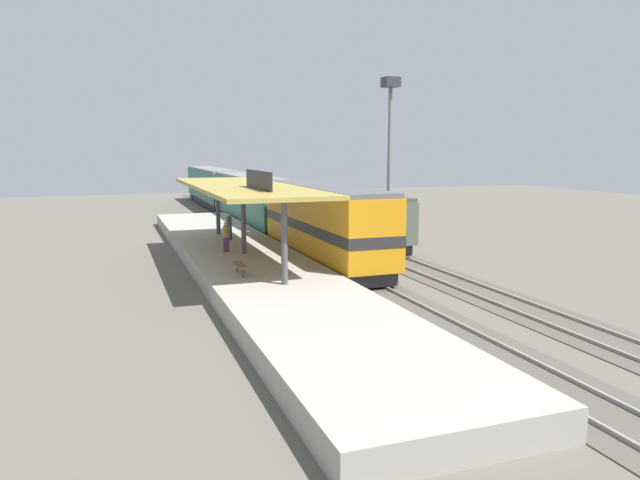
{
  "coord_description": "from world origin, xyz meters",
  "views": [
    {
      "loc": [
        -11.49,
        -31.68,
        6.62
      ],
      "look_at": [
        -1.38,
        -3.52,
        2.0
      ],
      "focal_mm": 33.02,
      "sensor_mm": 36.0,
      "label": 1
    }
  ],
  "objects_px": {
    "locomotive": "(324,224)",
    "passenger_carriage_front": "(252,200)",
    "passenger_carriage_rear": "(212,186)",
    "person_walking": "(229,225)",
    "person_waiting": "(226,235)",
    "freight_car": "(358,217)",
    "light_mast": "(390,124)",
    "platform_bench": "(240,265)"
  },
  "relations": [
    {
      "from": "passenger_carriage_rear",
      "to": "light_mast",
      "type": "relative_size",
      "value": 1.71
    },
    {
      "from": "locomotive",
      "to": "light_mast",
      "type": "distance_m",
      "value": 12.35
    },
    {
      "from": "passenger_carriage_front",
      "to": "person_waiting",
      "type": "bearing_deg",
      "value": -107.87
    },
    {
      "from": "freight_car",
      "to": "person_waiting",
      "type": "distance_m",
      "value": 11.05
    },
    {
      "from": "passenger_carriage_front",
      "to": "light_mast",
      "type": "relative_size",
      "value": 1.71
    },
    {
      "from": "person_walking",
      "to": "platform_bench",
      "type": "bearing_deg",
      "value": -98.53
    },
    {
      "from": "passenger_carriage_front",
      "to": "light_mast",
      "type": "height_order",
      "value": "light_mast"
    },
    {
      "from": "passenger_carriage_rear",
      "to": "person_walking",
      "type": "relative_size",
      "value": 11.7
    },
    {
      "from": "light_mast",
      "to": "locomotive",
      "type": "bearing_deg",
      "value": -136.26
    },
    {
      "from": "light_mast",
      "to": "person_walking",
      "type": "xyz_separation_m",
      "value": [
        -12.2,
        -1.93,
        -6.54
      ]
    },
    {
      "from": "passenger_carriage_rear",
      "to": "freight_car",
      "type": "relative_size",
      "value": 1.67
    },
    {
      "from": "person_waiting",
      "to": "person_walking",
      "type": "bearing_deg",
      "value": 76.66
    },
    {
      "from": "person_waiting",
      "to": "person_walking",
      "type": "height_order",
      "value": "same"
    },
    {
      "from": "person_waiting",
      "to": "freight_car",
      "type": "bearing_deg",
      "value": 24.64
    },
    {
      "from": "person_walking",
      "to": "locomotive",
      "type": "bearing_deg",
      "value": -51.54
    },
    {
      "from": "passenger_carriage_front",
      "to": "person_walking",
      "type": "height_order",
      "value": "passenger_carriage_front"
    },
    {
      "from": "locomotive",
      "to": "freight_car",
      "type": "xyz_separation_m",
      "value": [
        4.6,
        5.73,
        -0.44
      ]
    },
    {
      "from": "passenger_carriage_front",
      "to": "passenger_carriage_rear",
      "type": "bearing_deg",
      "value": 90.0
    },
    {
      "from": "passenger_carriage_front",
      "to": "person_waiting",
      "type": "xyz_separation_m",
      "value": [
        -5.44,
        -16.88,
        -0.46
      ]
    },
    {
      "from": "locomotive",
      "to": "passenger_carriage_rear",
      "type": "relative_size",
      "value": 0.72
    },
    {
      "from": "locomotive",
      "to": "passenger_carriage_rear",
      "type": "bearing_deg",
      "value": 90.0
    },
    {
      "from": "platform_bench",
      "to": "freight_car",
      "type": "height_order",
      "value": "freight_car"
    },
    {
      "from": "platform_bench",
      "to": "freight_car",
      "type": "relative_size",
      "value": 0.14
    },
    {
      "from": "locomotive",
      "to": "passenger_carriage_front",
      "type": "bearing_deg",
      "value": 90.0
    },
    {
      "from": "platform_bench",
      "to": "locomotive",
      "type": "xyz_separation_m",
      "value": [
        6.0,
        5.16,
        1.07
      ]
    },
    {
      "from": "light_mast",
      "to": "passenger_carriage_front",
      "type": "bearing_deg",
      "value": 126.52
    },
    {
      "from": "passenger_carriage_front",
      "to": "person_walking",
      "type": "distance_m",
      "value": 13.23
    },
    {
      "from": "person_waiting",
      "to": "person_walking",
      "type": "relative_size",
      "value": 1.0
    },
    {
      "from": "locomotive",
      "to": "light_mast",
      "type": "bearing_deg",
      "value": 43.74
    },
    {
      "from": "light_mast",
      "to": "person_waiting",
      "type": "height_order",
      "value": "light_mast"
    },
    {
      "from": "locomotive",
      "to": "person_waiting",
      "type": "relative_size",
      "value": 8.44
    },
    {
      "from": "freight_car",
      "to": "light_mast",
      "type": "bearing_deg",
      "value": 28.54
    },
    {
      "from": "person_waiting",
      "to": "passenger_carriage_rear",
      "type": "bearing_deg",
      "value": 81.78
    },
    {
      "from": "freight_car",
      "to": "person_walking",
      "type": "distance_m",
      "value": 9.0
    },
    {
      "from": "person_waiting",
      "to": "locomotive",
      "type": "bearing_deg",
      "value": -11.62
    },
    {
      "from": "light_mast",
      "to": "person_waiting",
      "type": "xyz_separation_m",
      "value": [
        -13.24,
        -6.35,
        -6.54
      ]
    },
    {
      "from": "passenger_carriage_front",
      "to": "person_waiting",
      "type": "distance_m",
      "value": 17.74
    },
    {
      "from": "passenger_carriage_rear",
      "to": "light_mast",
      "type": "distance_m",
      "value": 32.86
    },
    {
      "from": "locomotive",
      "to": "person_walking",
      "type": "distance_m",
      "value": 7.09
    },
    {
      "from": "passenger_carriage_front",
      "to": "freight_car",
      "type": "xyz_separation_m",
      "value": [
        4.6,
        -12.27,
        -0.34
      ]
    },
    {
      "from": "passenger_carriage_rear",
      "to": "person_walking",
      "type": "bearing_deg",
      "value": -97.53
    },
    {
      "from": "passenger_carriage_front",
      "to": "light_mast",
      "type": "distance_m",
      "value": 14.45
    }
  ]
}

